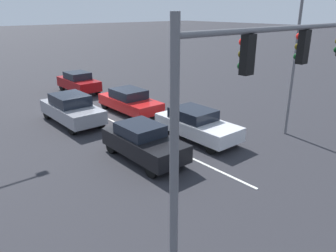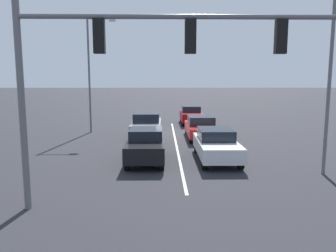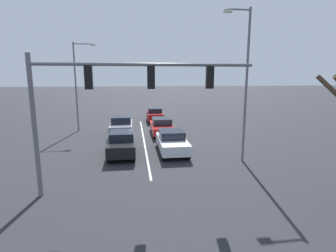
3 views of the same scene
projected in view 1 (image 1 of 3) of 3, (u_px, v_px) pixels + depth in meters
name	position (u px, v px, depth m)	size (l,w,h in m)	color
ground_plane	(97.00, 114.00, 20.14)	(240.00, 240.00, 0.00)	#28282D
lane_stripe_left_divider	(122.00, 126.00, 18.08)	(0.12, 17.74, 0.01)	silver
car_silver_leftlane_front	(196.00, 124.00, 16.05)	(1.82, 4.44, 1.48)	silver
car_black_midlane_front	(143.00, 142.00, 13.85)	(1.74, 4.08, 1.52)	black
car_red_leftlane_second	(130.00, 101.00, 20.12)	(1.84, 4.56, 1.46)	red
car_gray_midlane_second	(72.00, 109.00, 18.22)	(1.90, 4.53, 1.64)	gray
car_maroon_leftlane_third	(78.00, 82.00, 24.98)	(1.74, 4.11, 1.57)	maroon
traffic_signal_gantry	(265.00, 74.00, 8.42)	(9.44, 0.37, 6.05)	slate
street_lamp_left_shoulder	(296.00, 33.00, 15.17)	(1.59, 0.24, 8.91)	slate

